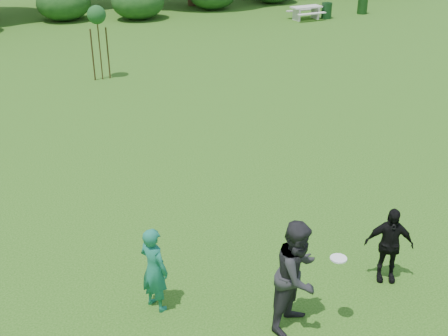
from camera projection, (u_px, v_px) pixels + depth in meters
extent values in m
plane|color=#19470C|center=(295.00, 284.00, 10.47)|extent=(120.00, 120.00, 0.00)
imported|color=#176B53|center=(154.00, 269.00, 9.56)|extent=(0.59, 0.69, 1.60)
imported|color=#262528|center=(298.00, 275.00, 9.08)|extent=(1.21, 1.13, 1.99)
imported|color=black|center=(389.00, 245.00, 10.30)|extent=(0.95, 0.78, 1.51)
cylinder|color=#123317|center=(327.00, 11.00, 32.82)|extent=(0.60, 0.60, 0.90)
cylinder|color=white|center=(339.00, 258.00, 8.87)|extent=(0.27, 0.27, 0.03)
cylinder|color=#3A2B16|center=(100.00, 48.00, 21.58)|extent=(0.05, 0.05, 2.50)
sphere|color=#1B4D1E|center=(96.00, 15.00, 21.03)|extent=(0.70, 0.70, 0.70)
cylinder|color=#352814|center=(93.00, 55.00, 21.57)|extent=(0.06, 0.06, 2.00)
cylinder|color=#382A16|center=(108.00, 53.00, 21.80)|extent=(0.06, 0.06, 2.00)
cube|color=beige|center=(306.00, 7.00, 32.38)|extent=(1.80, 0.75, 0.08)
cube|color=beige|center=(296.00, 15.00, 32.29)|extent=(0.10, 0.70, 0.68)
cube|color=#B7B4AB|center=(315.00, 13.00, 32.80)|extent=(0.10, 0.70, 0.68)
cube|color=silver|center=(312.00, 14.00, 32.02)|extent=(1.80, 0.28, 0.06)
cube|color=beige|center=(300.00, 10.00, 32.99)|extent=(1.80, 0.28, 0.06)
cylinder|color=#153714|center=(362.00, 6.00, 34.12)|extent=(0.60, 0.60, 0.90)
ellipsoid|color=olive|center=(140.00, 52.00, 82.77)|extent=(100.00, 64.00, 52.00)
ellipsoid|color=olive|center=(238.00, 6.00, 73.66)|extent=(60.00, 44.00, 24.00)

